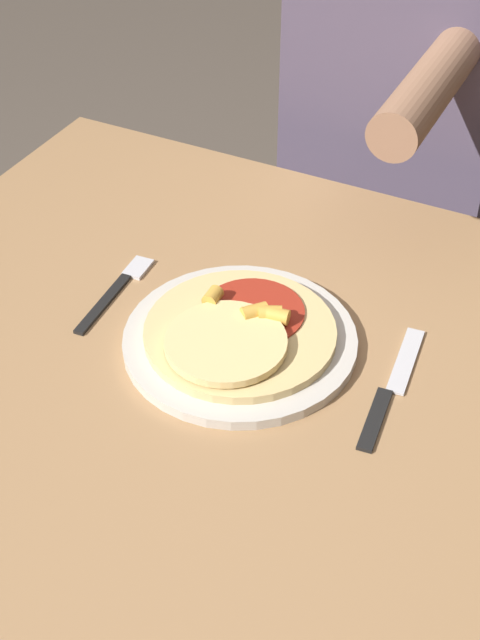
{
  "coord_description": "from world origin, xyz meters",
  "views": [
    {
      "loc": [
        0.38,
        -0.69,
        1.47
      ],
      "look_at": [
        0.01,
        0.06,
        0.76
      ],
      "focal_mm": 50.0,
      "sensor_mm": 36.0,
      "label": 1
    }
  ],
  "objects_px": {
    "dining_table": "(212,430)",
    "person_diner": "(398,115)",
    "plate": "(240,340)",
    "fork": "(118,288)",
    "knife": "(391,388)",
    "pizza": "(238,332)"
  },
  "relations": [
    {
      "from": "knife",
      "to": "person_diner",
      "type": "distance_m",
      "value": 0.67
    },
    {
      "from": "fork",
      "to": "person_diner",
      "type": "bearing_deg",
      "value": 73.65
    },
    {
      "from": "dining_table",
      "to": "knife",
      "type": "relative_size",
      "value": 4.61
    },
    {
      "from": "plate",
      "to": "pizza",
      "type": "relative_size",
      "value": 1.22
    },
    {
      "from": "plate",
      "to": "knife",
      "type": "relative_size",
      "value": 1.32
    },
    {
      "from": "pizza",
      "to": "knife",
      "type": "relative_size",
      "value": 1.08
    },
    {
      "from": "plate",
      "to": "person_diner",
      "type": "relative_size",
      "value": 0.23
    },
    {
      "from": "dining_table",
      "to": "pizza",
      "type": "distance_m",
      "value": 0.14
    },
    {
      "from": "plate",
      "to": "fork",
      "type": "xyz_separation_m",
      "value": [
        -0.2,
        0.02,
        -0.0
      ]
    },
    {
      "from": "fork",
      "to": "pizza",
      "type": "bearing_deg",
      "value": -8.71
    },
    {
      "from": "dining_table",
      "to": "person_diner",
      "type": "distance_m",
      "value": 0.71
    },
    {
      "from": "plate",
      "to": "knife",
      "type": "height_order",
      "value": "plate"
    },
    {
      "from": "dining_table",
      "to": "person_diner",
      "type": "height_order",
      "value": "person_diner"
    },
    {
      "from": "dining_table",
      "to": "person_diner",
      "type": "relative_size",
      "value": 0.81
    },
    {
      "from": "pizza",
      "to": "dining_table",
      "type": "bearing_deg",
      "value": -104.0
    },
    {
      "from": "dining_table",
      "to": "pizza",
      "type": "height_order",
      "value": "pizza"
    },
    {
      "from": "dining_table",
      "to": "pizza",
      "type": "bearing_deg",
      "value": 76.0
    },
    {
      "from": "fork",
      "to": "knife",
      "type": "relative_size",
      "value": 0.8
    },
    {
      "from": "person_diner",
      "to": "dining_table",
      "type": "bearing_deg",
      "value": -89.83
    },
    {
      "from": "dining_table",
      "to": "fork",
      "type": "relative_size",
      "value": 5.8
    },
    {
      "from": "plate",
      "to": "pizza",
      "type": "height_order",
      "value": "pizza"
    },
    {
      "from": "dining_table",
      "to": "plate",
      "type": "xyz_separation_m",
      "value": [
        0.01,
        0.06,
        0.12
      ]
    }
  ]
}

